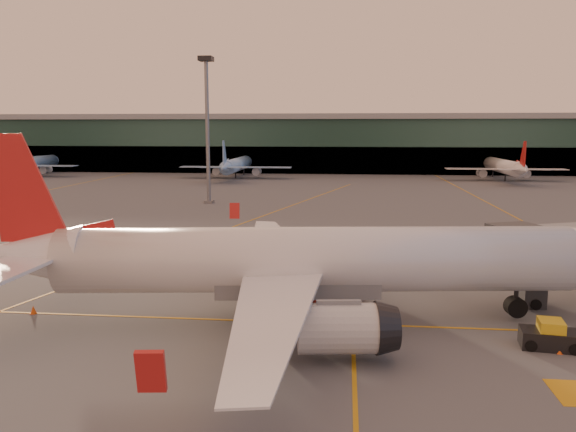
# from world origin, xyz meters

# --- Properties ---
(ground) EXTENTS (600.00, 600.00, 0.00)m
(ground) POSITION_xyz_m (0.00, 0.00, 0.00)
(ground) COLOR #4C4F54
(ground) RESTS_ON ground
(taxi_markings) EXTENTS (100.12, 173.00, 0.01)m
(taxi_markings) POSITION_xyz_m (-7.32, 44.49, 0.01)
(taxi_markings) COLOR orange
(taxi_markings) RESTS_ON ground
(terminal) EXTENTS (400.00, 20.00, 17.60)m
(terminal) POSITION_xyz_m (0.00, 141.79, 8.76)
(terminal) COLOR #19382D
(terminal) RESTS_ON ground
(mast_west_near) EXTENTS (2.40, 2.40, 25.60)m
(mast_west_near) POSITION_xyz_m (-20.00, 66.00, 14.86)
(mast_west_near) COLOR slate
(mast_west_near) RESTS_ON ground
(distant_aircraft_row) EXTENTS (290.00, 34.00, 13.00)m
(distant_aircraft_row) POSITION_xyz_m (-21.00, 118.00, 0.00)
(distant_aircraft_row) COLOR #86B0E0
(distant_aircraft_row) RESTS_ON ground
(main_airplane) EXTENTS (42.89, 38.78, 12.95)m
(main_airplane) POSITION_xyz_m (0.97, 5.08, 4.21)
(main_airplane) COLOR white
(main_airplane) RESTS_ON ground
(catering_truck) EXTENTS (6.64, 3.20, 5.06)m
(catering_truck) POSITION_xyz_m (2.85, 9.71, 2.87)
(catering_truck) COLOR red
(catering_truck) RESTS_ON ground
(pushback_tug) EXTENTS (3.64, 2.29, 1.76)m
(pushback_tug) POSITION_xyz_m (16.92, 2.00, 0.72)
(pushback_tug) COLOR black
(pushback_tug) RESTS_ON ground
(cone_tail) EXTENTS (0.46, 0.46, 0.58)m
(cone_tail) POSITION_xyz_m (-17.96, 4.89, 0.28)
(cone_tail) COLOR #E74E0C
(cone_tail) RESTS_ON ground
(cone_wing_left) EXTENTS (0.41, 0.41, 0.52)m
(cone_wing_left) POSITION_xyz_m (-0.51, 23.02, 0.25)
(cone_wing_left) COLOR #E74E0C
(cone_wing_left) RESTS_ON ground
(cone_fwd) EXTENTS (0.39, 0.39, 0.49)m
(cone_fwd) POSITION_xyz_m (17.19, 1.19, 0.24)
(cone_fwd) COLOR #E74E0C
(cone_fwd) RESTS_ON ground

